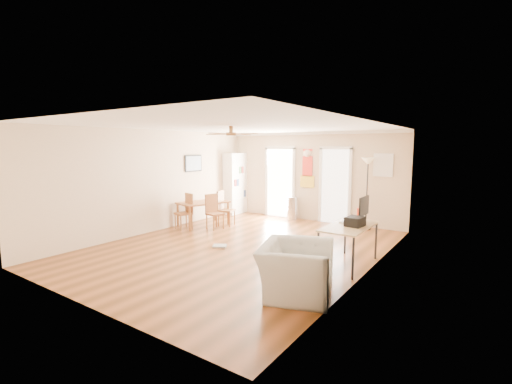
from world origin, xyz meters
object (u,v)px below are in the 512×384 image
Objects in this scene: trash_can at (292,208)px; wastebasket_b at (323,258)px; dining_chair_right_a at (226,208)px; wastebasket_a at (315,257)px; dining_chair_near at (183,211)px; bookshelf at (236,183)px; dining_table at (203,214)px; dining_chair_right_b at (215,212)px; computer_desk at (349,245)px; torchiere_lamp at (367,194)px; armchair at (296,269)px; printer at (355,221)px.

trash_can is 4.10m from wastebasket_b.
wastebasket_a is (3.44, -1.65, -0.32)m from dining_chair_right_a.
dining_chair_right_a is 1.03× the size of dining_chair_near.
wastebasket_a is 1.18× the size of wastebasket_b.
bookshelf is 2.12m from dining_table.
wastebasket_a is (4.14, -0.70, -0.31)m from dining_chair_near.
wastebasket_a is at bearing -55.72° from trash_can.
dining_chair_right_b is 3.73m from wastebasket_b.
dining_table is 0.65m from dining_chair_near.
computer_desk reaches higher than trash_can.
dining_table is 0.70× the size of torchiere_lamp.
dining_chair_near is 4.21m from wastebasket_a.
armchair is (4.45, -2.06, -0.09)m from dining_chair_near.
dining_table is 5.06m from armchair.
armchair is (3.75, -2.53, -0.08)m from dining_chair_right_b.
armchair is at bearing -93.66° from printer.
computer_desk is at bearing -123.91° from dining_chair_right_a.
torchiere_lamp reaches higher than trash_can.
armchair is at bearing -84.87° from torchiere_lamp.
dining_chair_near is (-0.15, -0.61, 0.13)m from dining_table.
dining_chair_right_a is 3.78m from torchiere_lamp.
wastebasket_b is (-0.39, -0.23, -0.24)m from computer_desk.
armchair is (4.68, -4.66, -0.61)m from bookshelf.
wastebasket_a is (0.11, -3.40, -0.79)m from torchiere_lamp.
dining_chair_right_a reaches higher than printer.
dining_chair_right_a is (0.93, -1.65, -0.50)m from bookshelf.
torchiere_lamp is at bearing -13.58° from armchair.
armchair is (0.31, -1.36, 0.22)m from wastebasket_a.
bookshelf reaches higher than dining_table.
bookshelf is 5.58m from wastebasket_b.
dining_chair_right_a is at bearing 32.53° from armchair.
dining_chair_near is (-0.70, -0.47, 0.01)m from dining_chair_right_b.
printer is at bearing 28.44° from wastebasket_a.
torchiere_lamp is at bearing -77.62° from dining_chair_right_a.
trash_can is at bearing -12.61° from dining_chair_right_b.
dining_table is 4.20m from wastebasket_a.
wastebasket_a is at bearing -140.82° from wastebasket_b.
dining_chair_right_a is at bearing 156.34° from wastebasket_b.
wastebasket_a reaches higher than wastebasket_b.
dining_table is 1.45× the size of dining_chair_right_b.
dining_chair_right_b is 0.48× the size of torchiere_lamp.
torchiere_lamp is 5.70× the size of printer.
armchair is at bearing -76.99° from wastebasket_a.
dining_chair_right_a reaches higher than wastebasket_a.
trash_can is 2.59× the size of wastebasket_b.
torchiere_lamp is at bearing 109.74° from printer.
dining_chair_near is (-0.70, -0.95, -0.01)m from dining_chair_right_a.
computer_desk is (0.63, -3.07, -0.57)m from torchiere_lamp.
computer_desk is at bearing -78.46° from torchiere_lamp.
dining_chair_near reaches higher than printer.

